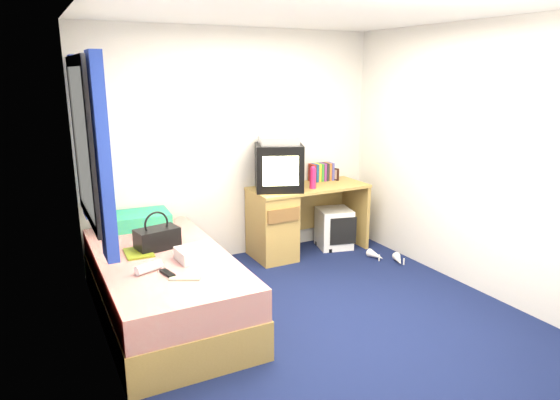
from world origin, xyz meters
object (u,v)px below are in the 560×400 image
handbag (157,238)px  colour_swatch_fan (185,279)px  towel (196,253)px  crt_tv (279,167)px  storage_cube (334,228)px  aerosol_can (295,178)px  water_bottle (149,267)px  bed (164,286)px  vcr (279,140)px  picture_frame (334,174)px  pink_water_bottle (313,179)px  magazine (139,253)px  remote_control (167,273)px  desk (286,219)px  white_heels (387,258)px  pillow (136,220)px

handbag → colour_swatch_fan: 0.73m
towel → crt_tv: bearing=39.1°
storage_cube → aerosol_can: aerosol_can is taller
crt_tv → water_bottle: size_ratio=3.09×
bed → vcr: vcr is taller
aerosol_can → colour_swatch_fan: 2.24m
bed → crt_tv: size_ratio=3.24×
picture_frame → handbag: 2.38m
bed → water_bottle: 0.47m
pink_water_bottle → vcr: bearing=159.0°
bed → storage_cube: size_ratio=4.45×
picture_frame → handbag: bearing=-177.2°
magazine → aerosol_can: bearing=22.4°
handbag → water_bottle: 0.51m
water_bottle → handbag: bearing=68.7°
bed → magazine: bearing=144.0°
picture_frame → aerosol_can: 0.55m
storage_cube → magazine: size_ratio=1.61×
towel → colour_swatch_fan: towel is taller
aerosol_can → colour_swatch_fan: size_ratio=0.77×
crt_tv → remote_control: bearing=-119.4°
magazine → crt_tv: bearing=23.1°
bed → towel: 0.44m
desk → magazine: bearing=-158.0°
aerosol_can → white_heels: aerosol_can is taller
bed → towel: size_ratio=7.10×
colour_swatch_fan → white_heels: (2.40, 0.69, -0.51)m
desk → handbag: handbag is taller
handbag → white_heels: (2.41, -0.04, -0.59)m
storage_cube → handbag: handbag is taller
bed → colour_swatch_fan: colour_swatch_fan is taller
pillow → desk: 1.59m
pink_water_bottle → water_bottle: pink_water_bottle is taller
bed → picture_frame: bearing=22.5°
magazine → picture_frame: bearing=18.6°
storage_cube → picture_frame: picture_frame is taller
picture_frame → towel: (-2.04, -1.14, -0.23)m
aerosol_can → handbag: (-1.70, -0.72, -0.20)m
aerosol_can → remote_control: (-1.77, -1.30, -0.28)m
storage_cube → colour_swatch_fan: (-2.15, -1.33, 0.32)m
pillow → water_bottle: 1.16m
picture_frame → colour_swatch_fan: size_ratio=0.64×
pillow → white_heels: 2.61m
picture_frame → remote_control: 2.69m
pillow → picture_frame: picture_frame is taller
pink_water_bottle → aerosol_can: size_ratio=1.27×
towel → magazine: (-0.37, 0.33, -0.04)m
aerosol_can → white_heels: size_ratio=0.38×
desk → towel: size_ratio=4.62×
desk → remote_control: (-1.62, -1.22, 0.14)m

